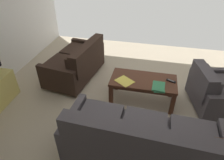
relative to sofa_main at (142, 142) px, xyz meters
The scene contains 8 objects.
ground_plane 1.09m from the sofa_main, 75.72° to the right, with size 5.57×5.70×0.01m, color #B7A88E.
sofa_main is the anchor object (origin of this frame).
loveseat_near 2.33m from the sofa_main, 48.70° to the right, with size 1.00×1.49×0.82m.
coffee_table 1.26m from the sofa_main, 85.53° to the right, with size 1.15×0.57×0.47m.
armchair_side 1.81m from the sofa_main, 130.35° to the right, with size 1.04×1.06×0.78m.
book_stack 1.09m from the sofa_main, 98.69° to the right, with size 0.22×0.31×0.05m.
tv_remote 1.36m from the sofa_main, 105.69° to the right, with size 0.16×0.11×0.02m.
loose_magazine 1.21m from the sofa_main, 69.98° to the right, with size 0.23×0.29×0.01m, color #E0CC4C.
Camera 1 is at (-0.23, 2.60, 2.42)m, focal length 31.50 mm.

